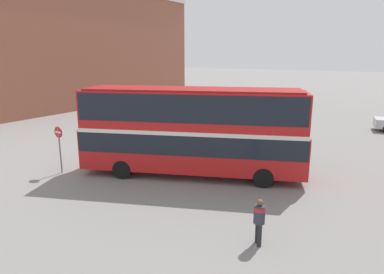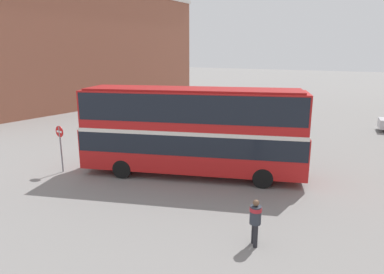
# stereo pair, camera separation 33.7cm
# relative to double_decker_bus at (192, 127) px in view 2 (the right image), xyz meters

# --- Properties ---
(ground_plane) EXTENTS (240.00, 240.00, 0.00)m
(ground_plane) POSITION_rel_double_decker_bus_xyz_m (0.68, 0.85, -2.59)
(ground_plane) COLOR gray
(building_row_left) EXTENTS (11.00, 35.16, 14.13)m
(building_row_left) POSITION_rel_double_decker_bus_xyz_m (-27.19, 14.54, 4.48)
(building_row_left) COLOR #935642
(building_row_left) RESTS_ON ground_plane
(double_decker_bus) EXTENTS (11.47, 6.79, 4.54)m
(double_decker_bus) POSITION_rel_double_decker_bus_xyz_m (0.00, 0.00, 0.00)
(double_decker_bus) COLOR red
(double_decker_bus) RESTS_ON ground_plane
(pedestrian_foreground) EXTENTS (0.56, 0.56, 1.62)m
(pedestrian_foreground) POSITION_rel_double_decker_bus_xyz_m (5.53, -4.55, -1.60)
(pedestrian_foreground) COLOR #232328
(pedestrian_foreground) RESTS_ON ground_plane
(parked_car_kerb_near) EXTENTS (4.63, 2.62, 1.61)m
(parked_car_kerb_near) POSITION_rel_double_decker_bus_xyz_m (-11.06, 14.84, -1.78)
(parked_car_kerb_near) COLOR maroon
(parked_car_kerb_near) RESTS_ON ground_plane
(parked_car_kerb_far) EXTENTS (4.70, 2.07, 1.50)m
(parked_car_kerb_far) POSITION_rel_double_decker_bus_xyz_m (-1.33, 14.91, -1.83)
(parked_car_kerb_far) COLOR navy
(parked_car_kerb_far) RESTS_ON ground_plane
(no_entry_sign) EXTENTS (0.60, 0.08, 2.53)m
(no_entry_sign) POSITION_rel_double_decker_bus_xyz_m (-6.03, -3.52, -0.91)
(no_entry_sign) COLOR gray
(no_entry_sign) RESTS_ON ground_plane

